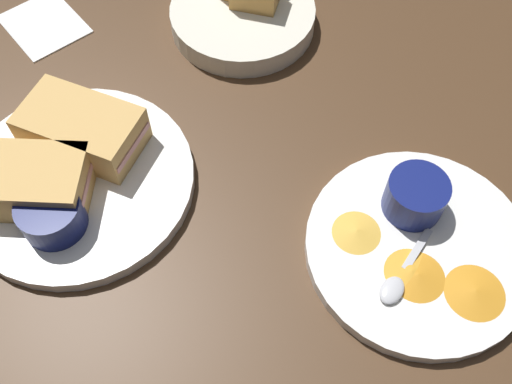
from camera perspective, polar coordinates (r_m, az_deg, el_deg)
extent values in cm
cube|color=#4C331E|center=(70.53, -7.65, 3.62)|extent=(110.00, 110.00, 3.00)
cylinder|color=white|center=(68.06, -16.96, 1.04)|extent=(25.85, 25.85, 1.60)
cube|color=tan|center=(68.13, -16.67, 5.96)|extent=(14.96, 12.18, 4.80)
cube|color=#DB938E|center=(68.13, -16.67, 5.96)|extent=(14.95, 11.73, 0.80)
cube|color=tan|center=(65.92, -21.63, 0.97)|extent=(14.65, 14.48, 4.80)
cube|color=#DB938E|center=(65.92, -21.63, 0.97)|extent=(14.41, 14.22, 0.80)
cylinder|color=#0C144C|center=(63.53, -19.54, -1.96)|extent=(6.66, 6.66, 3.82)
cylinder|color=black|center=(62.30, -19.94, -1.28)|extent=(5.46, 5.46, 0.60)
cube|color=silver|center=(67.77, -14.14, 3.45)|extent=(2.38, 5.49, 0.40)
ellipsoid|color=silver|center=(65.85, -16.98, 0.06)|extent=(3.04, 3.70, 0.80)
cylinder|color=white|center=(63.34, 15.59, -5.32)|extent=(23.62, 23.62, 1.60)
cylinder|color=navy|center=(62.90, 15.35, -0.38)|extent=(6.41, 6.41, 4.26)
cylinder|color=olive|center=(61.48, 15.72, 0.45)|extent=(5.25, 5.25, 0.60)
cube|color=silver|center=(62.04, 15.49, -5.44)|extent=(1.88, 5.55, 0.40)
ellipsoid|color=silver|center=(59.37, 13.16, -9.35)|extent=(2.79, 3.57, 0.80)
cone|color=orange|center=(61.79, 20.69, -9.11)|extent=(8.33, 8.33, 0.60)
cone|color=gold|center=(61.59, 9.84, -3.82)|extent=(6.66, 6.66, 0.60)
cone|color=gold|center=(60.75, 14.98, -7.55)|extent=(5.55, 5.55, 0.60)
cone|color=orange|center=(60.74, 15.57, -7.89)|extent=(6.51, 6.51, 0.60)
cylinder|color=silver|center=(81.35, -1.30, 16.77)|extent=(19.30, 19.30, 3.00)
cube|color=white|center=(87.22, -20.04, 15.24)|extent=(11.61, 9.75, 0.40)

